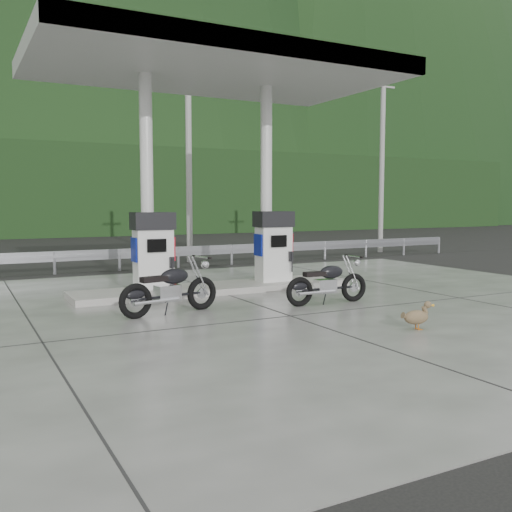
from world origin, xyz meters
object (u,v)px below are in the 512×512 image
gas_pump_left (153,251)px  gas_pump_right (274,246)px  motorcycle_left (170,290)px  motorcycle_right (327,283)px  duck (416,318)px

gas_pump_left → gas_pump_right: 3.20m
motorcycle_left → motorcycle_right: bearing=-19.9°
gas_pump_left → motorcycle_right: (3.00, -2.71, -0.61)m
gas_pump_right → motorcycle_left: size_ratio=0.89×
motorcycle_left → motorcycle_right: motorcycle_left is taller
gas_pump_left → gas_pump_right: size_ratio=1.00×
gas_pump_right → duck: size_ratio=3.16×
gas_pump_right → gas_pump_left: bearing=180.0°
motorcycle_left → duck: (3.27, -3.30, -0.27)m
motorcycle_right → duck: size_ratio=3.29×
gas_pump_left → duck: 6.27m
motorcycle_left → motorcycle_right: size_ratio=1.08×
gas_pump_left → motorcycle_right: bearing=-42.1°
gas_pump_left → gas_pump_right: bearing=0.0°
gas_pump_left → gas_pump_right: same height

